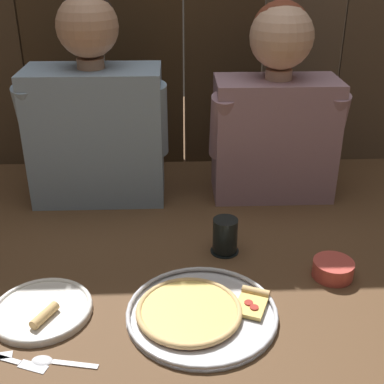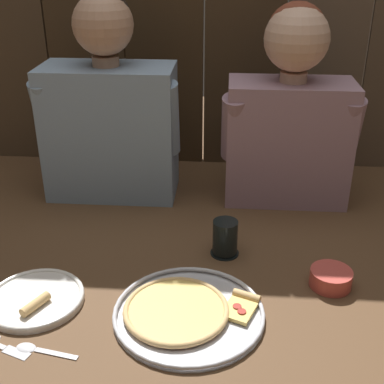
{
  "view_description": "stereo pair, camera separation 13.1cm",
  "coord_description": "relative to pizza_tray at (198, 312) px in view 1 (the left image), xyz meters",
  "views": [
    {
      "loc": [
        -0.04,
        -1.07,
        0.76
      ],
      "look_at": [
        0.01,
        0.1,
        0.18
      ],
      "focal_mm": 47.9,
      "sensor_mm": 36.0,
      "label": 1
    },
    {
      "loc": [
        0.09,
        -1.07,
        0.76
      ],
      "look_at": [
        0.01,
        0.1,
        0.18
      ],
      "focal_mm": 47.9,
      "sensor_mm": 36.0,
      "label": 2
    }
  ],
  "objects": [
    {
      "name": "drinking_glass",
      "position": [
        0.08,
        0.26,
        0.04
      ],
      "size": [
        0.08,
        0.08,
        0.1
      ],
      "color": "black",
      "rests_on": "ground"
    },
    {
      "name": "ground_plane",
      "position": [
        -0.01,
        0.16,
        -0.01
      ],
      "size": [
        3.2,
        3.2,
        0.0
      ],
      "primitive_type": "plane",
      "color": "brown"
    },
    {
      "name": "dipping_bowl",
      "position": [
        0.34,
        0.14,
        0.01
      ],
      "size": [
        0.1,
        0.1,
        0.04
      ],
      "color": "#CC4C42",
      "rests_on": "ground"
    },
    {
      "name": "dinner_plate",
      "position": [
        -0.35,
        0.02,
        -0.0
      ],
      "size": [
        0.23,
        0.23,
        0.03
      ],
      "color": "white",
      "rests_on": "ground"
    },
    {
      "name": "pizza_tray",
      "position": [
        0.0,
        0.0,
        0.0
      ],
      "size": [
        0.34,
        0.34,
        0.03
      ],
      "color": "silver",
      "rests_on": "ground"
    },
    {
      "name": "diner_right",
      "position": [
        0.27,
        0.61,
        0.28
      ],
      "size": [
        0.41,
        0.21,
        0.61
      ],
      "color": "gray",
      "rests_on": "ground"
    },
    {
      "name": "diner_left",
      "position": [
        -0.29,
        0.61,
        0.27
      ],
      "size": [
        0.44,
        0.21,
        0.63
      ],
      "color": "#849EB7",
      "rests_on": "ground"
    },
    {
      "name": "table_knife",
      "position": [
        -0.38,
        -0.13,
        -0.01
      ],
      "size": [
        0.15,
        0.07,
        0.01
      ],
      "color": "silver",
      "rests_on": "ground"
    },
    {
      "name": "table_spoon",
      "position": [
        -0.3,
        -0.13,
        -0.01
      ],
      "size": [
        0.14,
        0.05,
        0.01
      ],
      "color": "silver",
      "rests_on": "ground"
    }
  ]
}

